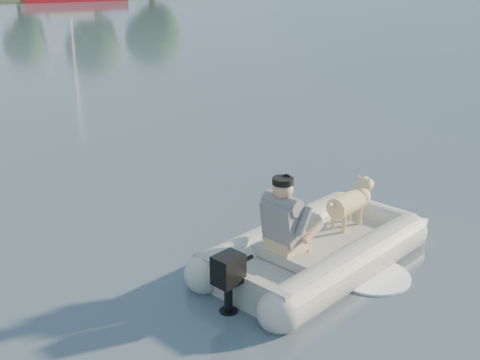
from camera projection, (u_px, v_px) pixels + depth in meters
water at (328, 290)px, 6.99m from camera, size 160.00×160.00×0.00m
dinghy at (322, 217)px, 7.49m from camera, size 5.42×4.48×1.38m
man at (283, 219)px, 6.99m from camera, size 0.85×0.77×1.07m
dog at (347, 207)px, 7.99m from camera, size 0.98×0.54×0.62m
outboard_motor at (228, 286)px, 6.47m from camera, size 0.47×0.38×0.79m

